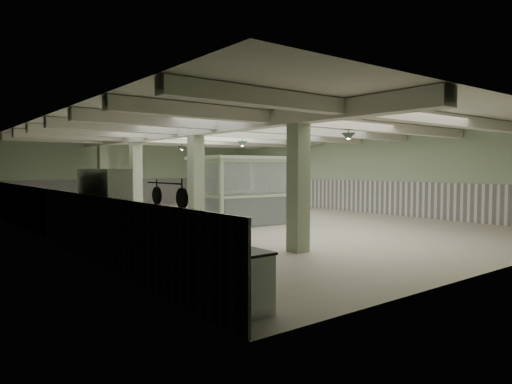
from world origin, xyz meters
TOP-DOWN VIEW (x-y plane):
  - floor at (0.00, 0.00)m, footprint 20.00×20.00m
  - ceiling at (0.00, 0.00)m, footprint 14.00×20.00m
  - wall_back at (0.00, 10.00)m, footprint 14.00×0.02m
  - wall_left at (-7.00, 0.00)m, footprint 0.02×20.00m
  - wall_right at (7.00, 0.00)m, footprint 0.02×20.00m
  - wainscot_left at (-6.97, 0.00)m, footprint 0.05×19.90m
  - wainscot_right at (6.97, 0.00)m, footprint 0.05×19.90m
  - wainscot_back at (0.00, 9.97)m, footprint 13.90×0.05m
  - girder at (-2.50, 0.00)m, footprint 0.45×19.90m
  - beam_a at (0.00, -7.50)m, footprint 13.90×0.35m
  - beam_b at (0.00, -5.00)m, footprint 13.90×0.35m
  - beam_c at (0.00, -2.50)m, footprint 13.90×0.35m
  - beam_d at (0.00, 0.00)m, footprint 13.90×0.35m
  - beam_e at (0.00, 2.50)m, footprint 13.90×0.35m
  - beam_f at (0.00, 5.00)m, footprint 13.90×0.35m
  - beam_g at (0.00, 7.50)m, footprint 13.90×0.35m
  - column_a at (-2.50, -6.00)m, footprint 0.42×0.42m
  - column_b at (-2.50, -1.00)m, footprint 0.42×0.42m
  - column_c at (-2.50, 4.00)m, footprint 0.42×0.42m
  - column_d at (-2.50, 8.00)m, footprint 0.42×0.42m
  - hook_rail at (-6.93, -7.60)m, footprint 0.02×1.20m
  - pendant_front at (0.50, -5.00)m, footprint 0.44×0.44m
  - pendant_mid at (0.50, 0.50)m, footprint 0.44×0.44m
  - pendant_back at (0.50, 5.50)m, footprint 0.44×0.44m
  - prep_counter at (-6.54, -7.00)m, footprint 0.86×4.93m
  - pitcher_near at (-6.49, -6.43)m, footprint 0.24×0.27m
  - pitcher_far at (-6.51, -7.06)m, footprint 0.25×0.28m
  - veg_colander at (-6.64, -8.77)m, footprint 0.44×0.44m
  - orange_bowl at (-6.63, -6.80)m, footprint 0.26×0.26m
  - skillet_near at (-6.88, -8.10)m, footprint 0.04×0.32m
  - skillet_far at (-6.88, -7.22)m, footprint 0.04×0.29m
  - walkin_cooler at (-6.62, -3.92)m, footprint 0.88×2.13m
  - guard_booth at (-0.32, -0.39)m, footprint 3.27×2.82m
  - filing_cabinet at (1.40, -0.50)m, footprint 0.44×0.59m

SIDE VIEW (x-z plane):
  - floor at x=0.00m, z-range 0.00..0.00m
  - prep_counter at x=-6.54m, z-range 0.01..0.92m
  - filing_cabinet at x=1.40m, z-range 0.00..1.19m
  - wainscot_left at x=-6.97m, z-range 0.00..1.50m
  - wainscot_right at x=6.97m, z-range 0.00..1.50m
  - wainscot_back at x=0.00m, z-range 0.00..1.50m
  - orange_bowl at x=-6.63m, z-range 0.90..0.98m
  - walkin_cooler at x=-6.62m, z-range 0.00..1.96m
  - veg_colander at x=-6.64m, z-range 0.90..1.09m
  - pitcher_far at x=-6.51m, z-range 0.90..1.20m
  - pitcher_near at x=-6.49m, z-range 0.90..1.21m
  - skillet_near at x=-6.88m, z-range 1.47..1.79m
  - skillet_far at x=-6.88m, z-range 1.48..1.78m
  - guard_booth at x=-0.32m, z-range 0.46..2.98m
  - wall_back at x=0.00m, z-range 0.00..3.60m
  - wall_left at x=-7.00m, z-range 0.00..3.60m
  - wall_right at x=7.00m, z-range 0.00..3.60m
  - column_a at x=-2.50m, z-range 0.00..3.60m
  - column_b at x=-2.50m, z-range 0.00..3.60m
  - column_c at x=-2.50m, z-range 0.00..3.60m
  - column_d at x=-2.50m, z-range 0.00..3.60m
  - hook_rail at x=-6.93m, z-range 1.84..1.86m
  - pendant_front at x=0.50m, z-range 2.94..3.16m
  - pendant_mid at x=0.50m, z-range 2.94..3.16m
  - pendant_back at x=0.50m, z-range 2.94..3.16m
  - girder at x=-2.50m, z-range 3.18..3.58m
  - beam_a at x=0.00m, z-range 3.26..3.58m
  - beam_b at x=0.00m, z-range 3.26..3.58m
  - beam_c at x=0.00m, z-range 3.26..3.58m
  - beam_d at x=0.00m, z-range 3.26..3.58m
  - beam_e at x=0.00m, z-range 3.26..3.58m
  - beam_f at x=0.00m, z-range 3.26..3.58m
  - beam_g at x=0.00m, z-range 3.26..3.58m
  - ceiling at x=0.00m, z-range 3.59..3.61m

